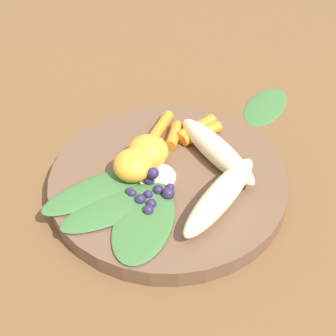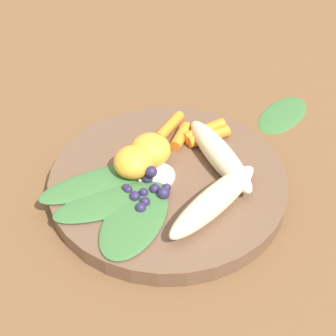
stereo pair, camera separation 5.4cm
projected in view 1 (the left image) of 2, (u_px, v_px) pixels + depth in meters
ground_plane at (168, 188)px, 0.56m from camera, size 2.40×2.40×0.00m
bowl at (168, 181)px, 0.55m from camera, size 0.28×0.28×0.02m
banana_peeled_left at (216, 150)px, 0.55m from camera, size 0.13×0.11×0.03m
banana_peeled_right at (220, 195)px, 0.50m from camera, size 0.07×0.15×0.03m
orange_segment_near at (133, 165)px, 0.53m from camera, size 0.05×0.05×0.04m
orange_segment_far at (148, 151)px, 0.55m from camera, size 0.05×0.05×0.04m
carrot_front at (201, 133)px, 0.59m from camera, size 0.05×0.05×0.02m
carrot_mid_left at (196, 129)px, 0.60m from camera, size 0.05×0.06×0.02m
carrot_mid_right at (174, 135)px, 0.59m from camera, size 0.02×0.05×0.01m
carrot_rear at (161, 126)px, 0.60m from camera, size 0.02×0.06×0.01m
blueberry_pile at (152, 191)px, 0.51m from camera, size 0.06×0.06×0.03m
coconut_shred_patch at (157, 177)px, 0.54m from camera, size 0.05×0.05×0.00m
kale_leaf_left at (98, 189)px, 0.52m from camera, size 0.12×0.13×0.00m
kale_leaf_right at (117, 207)px, 0.50m from camera, size 0.12×0.13×0.00m
kale_leaf_rear at (146, 222)px, 0.49m from camera, size 0.08×0.12×0.00m
kale_leaf_stray at (266, 105)px, 0.69m from camera, size 0.08×0.12×0.01m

